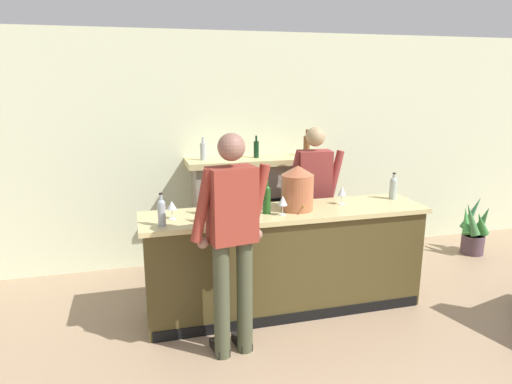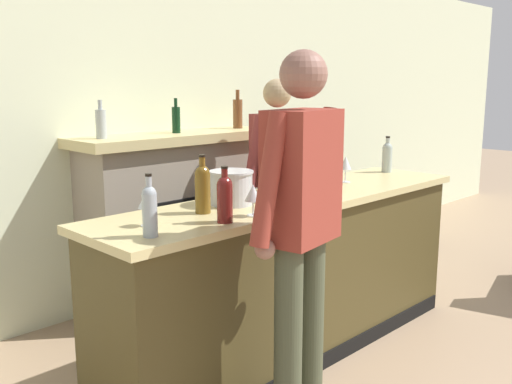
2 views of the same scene
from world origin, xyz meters
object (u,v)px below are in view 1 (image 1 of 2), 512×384
at_px(person_customer, 232,237).
at_px(wine_glass_near_bucket, 233,208).
at_px(fireplace_stone, 256,210).
at_px(wine_bottle_burgundy_dark, 267,198).
at_px(wine_glass_front_left, 342,191).
at_px(wine_bottle_chardonnay_pale, 393,187).
at_px(person_bartender, 314,196).
at_px(wine_glass_by_dispenser, 283,201).
at_px(potted_plant_corner, 474,230).
at_px(wine_bottle_rose_blush, 162,211).
at_px(copper_dispenser, 297,188).
at_px(wine_glass_back_row, 172,206).
at_px(ice_bucket_steel, 238,201).
at_px(wine_bottle_port_short, 305,188).
at_px(wine_bottle_cabernet_heavy, 212,200).
at_px(wine_bottle_riesling_slim, 211,209).

relative_size(person_customer, wine_glass_near_bucket, 11.08).
height_order(fireplace_stone, wine_bottle_burgundy_dark, fireplace_stone).
bearing_deg(wine_glass_front_left, fireplace_stone, 115.39).
height_order(person_customer, wine_bottle_chardonnay_pale, person_customer).
xyz_separation_m(person_bartender, wine_glass_by_dispenser, (-0.63, -0.79, 0.20)).
bearing_deg(wine_glass_front_left, potted_plant_corner, 17.44).
relative_size(wine_bottle_chardonnay_pale, wine_glass_near_bucket, 1.66).
height_order(wine_bottle_chardonnay_pale, wine_bottle_rose_blush, wine_bottle_rose_blush).
distance_m(fireplace_stone, wine_bottle_burgundy_dark, 1.39).
distance_m(person_customer, wine_glass_near_bucket, 0.43).
bearing_deg(fireplace_stone, copper_dispenser, -87.09).
bearing_deg(wine_glass_back_row, ice_bucket_steel, 7.20).
relative_size(fireplace_stone, wine_glass_near_bucket, 9.99).
bearing_deg(wine_glass_front_left, ice_bucket_steel, 178.90).
bearing_deg(ice_bucket_steel, fireplace_stone, 67.15).
height_order(fireplace_stone, person_customer, person_customer).
bearing_deg(wine_glass_front_left, person_bartender, 94.83).
bearing_deg(wine_bottle_burgundy_dark, wine_glass_by_dispenser, -36.60).
relative_size(wine_glass_near_bucket, wine_glass_front_left, 0.91).
relative_size(fireplace_stone, wine_bottle_rose_blush, 5.80).
height_order(potted_plant_corner, copper_dispenser, copper_dispenser).
height_order(wine_bottle_port_short, wine_bottle_cabernet_heavy, wine_bottle_port_short).
relative_size(wine_glass_by_dispenser, wine_glass_near_bucket, 1.10).
relative_size(person_bartender, wine_glass_back_row, 10.43).
bearing_deg(potted_plant_corner, wine_bottle_riesling_slim, -164.87).
relative_size(wine_bottle_burgundy_dark, wine_glass_back_row, 2.00).
bearing_deg(wine_glass_back_row, potted_plant_corner, 11.06).
bearing_deg(wine_glass_by_dispenser, wine_bottle_port_short, 43.57).
xyz_separation_m(fireplace_stone, wine_glass_front_left, (0.55, -1.17, 0.48)).
xyz_separation_m(wine_bottle_port_short, wine_glass_near_bucket, (-0.82, -0.40, -0.03)).
height_order(person_bartender, wine_bottle_burgundy_dark, person_bartender).
bearing_deg(wine_bottle_port_short, wine_bottle_cabernet_heavy, -170.44).
bearing_deg(wine_bottle_rose_blush, wine_bottle_burgundy_dark, 7.13).
relative_size(wine_bottle_chardonnay_pale, wine_glass_front_left, 1.51).
height_order(wine_bottle_cabernet_heavy, wine_glass_back_row, wine_bottle_cabernet_heavy).
bearing_deg(potted_plant_corner, wine_glass_near_bucket, -164.02).
bearing_deg(copper_dispenser, person_bartender, 56.35).
bearing_deg(copper_dispenser, wine_glass_back_row, 179.37).
bearing_deg(ice_bucket_steel, wine_bottle_burgundy_dark, -28.70).
xyz_separation_m(copper_dispenser, ice_bucket_steel, (-0.55, 0.09, -0.12)).
relative_size(potted_plant_corner, wine_bottle_port_short, 2.23).
xyz_separation_m(person_customer, wine_bottle_chardonnay_pale, (1.85, 0.72, 0.12)).
bearing_deg(ice_bucket_steel, wine_glass_by_dispenser, -31.57).
height_order(wine_bottle_cabernet_heavy, wine_bottle_burgundy_dark, wine_bottle_burgundy_dark).
distance_m(ice_bucket_steel, wine_glass_by_dispenser, 0.42).
height_order(person_customer, wine_bottle_rose_blush, person_customer).
xyz_separation_m(wine_bottle_riesling_slim, wine_bottle_rose_blush, (-0.41, 0.04, 0.00)).
bearing_deg(copper_dispenser, wine_bottle_riesling_slim, -167.11).
distance_m(fireplace_stone, wine_bottle_riesling_slim, 1.70).
bearing_deg(person_bartender, wine_bottle_port_short, -121.34).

